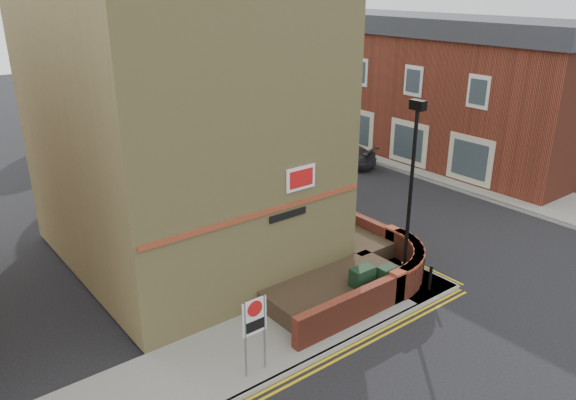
# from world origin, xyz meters

# --- Properties ---
(ground) EXTENTS (120.00, 120.00, 0.00)m
(ground) POSITION_xyz_m (0.00, 0.00, 0.00)
(ground) COLOR black
(ground) RESTS_ON ground
(pavement_corner) EXTENTS (13.00, 3.00, 0.12)m
(pavement_corner) POSITION_xyz_m (-3.50, 1.50, 0.06)
(pavement_corner) COLOR gray
(pavement_corner) RESTS_ON ground
(pavement_main) EXTENTS (2.00, 32.00, 0.12)m
(pavement_main) POSITION_xyz_m (2.00, 16.00, 0.06)
(pavement_main) COLOR gray
(pavement_main) RESTS_ON ground
(pavement_far) EXTENTS (4.00, 40.00, 0.12)m
(pavement_far) POSITION_xyz_m (13.00, 13.00, 0.06)
(pavement_far) COLOR gray
(pavement_far) RESTS_ON ground
(kerb_side) EXTENTS (13.00, 0.15, 0.12)m
(kerb_side) POSITION_xyz_m (-3.50, 0.00, 0.06)
(kerb_side) COLOR gray
(kerb_side) RESTS_ON ground
(kerb_main_near) EXTENTS (0.15, 32.00, 0.12)m
(kerb_main_near) POSITION_xyz_m (3.00, 16.00, 0.06)
(kerb_main_near) COLOR gray
(kerb_main_near) RESTS_ON ground
(kerb_main_far) EXTENTS (0.15, 40.00, 0.12)m
(kerb_main_far) POSITION_xyz_m (11.00, 13.00, 0.06)
(kerb_main_far) COLOR gray
(kerb_main_far) RESTS_ON ground
(yellow_lines_side) EXTENTS (13.00, 0.28, 0.01)m
(yellow_lines_side) POSITION_xyz_m (-3.50, -0.25, 0.01)
(yellow_lines_side) COLOR gold
(yellow_lines_side) RESTS_ON ground
(yellow_lines_main) EXTENTS (0.28, 32.00, 0.01)m
(yellow_lines_main) POSITION_xyz_m (3.25, 16.00, 0.01)
(yellow_lines_main) COLOR gold
(yellow_lines_main) RESTS_ON ground
(corner_building) EXTENTS (8.95, 10.40, 13.60)m
(corner_building) POSITION_xyz_m (-2.84, 8.00, 6.23)
(corner_building) COLOR tan
(corner_building) RESTS_ON ground
(garden_wall) EXTENTS (6.80, 6.00, 1.20)m
(garden_wall) POSITION_xyz_m (0.00, 2.50, 0.00)
(garden_wall) COLOR maroon
(garden_wall) RESTS_ON ground
(lamppost) EXTENTS (0.25, 0.50, 6.30)m
(lamppost) POSITION_xyz_m (1.60, 1.20, 3.34)
(lamppost) COLOR black
(lamppost) RESTS_ON pavement_corner
(utility_cabinet_large) EXTENTS (0.80, 0.45, 1.20)m
(utility_cabinet_large) POSITION_xyz_m (-0.30, 1.30, 0.72)
(utility_cabinet_large) COLOR black
(utility_cabinet_large) RESTS_ON pavement_corner
(utility_cabinet_small) EXTENTS (0.55, 0.40, 1.10)m
(utility_cabinet_small) POSITION_xyz_m (0.50, 1.00, 0.67)
(utility_cabinet_small) COLOR black
(utility_cabinet_small) RESTS_ON pavement_corner
(bollard_near) EXTENTS (0.11, 0.11, 0.90)m
(bollard_near) POSITION_xyz_m (2.00, 0.40, 0.57)
(bollard_near) COLOR black
(bollard_near) RESTS_ON pavement_corner
(bollard_far) EXTENTS (0.11, 0.11, 0.90)m
(bollard_far) POSITION_xyz_m (2.60, 1.20, 0.57)
(bollard_far) COLOR black
(bollard_far) RESTS_ON pavement_corner
(zone_sign) EXTENTS (0.72, 0.07, 2.20)m
(zone_sign) POSITION_xyz_m (-5.00, 0.50, 1.64)
(zone_sign) COLOR slate
(zone_sign) RESTS_ON pavement_corner
(far_terrace) EXTENTS (5.40, 30.40, 8.00)m
(far_terrace) POSITION_xyz_m (14.50, 17.00, 4.04)
(far_terrace) COLOR maroon
(far_terrace) RESTS_ON ground
(far_terrace_cream) EXTENTS (5.40, 12.40, 8.00)m
(far_terrace_cream) POSITION_xyz_m (14.50, 38.00, 4.05)
(far_terrace_cream) COLOR beige
(far_terrace_cream) RESTS_ON ground
(tree_near) EXTENTS (3.64, 3.65, 6.70)m
(tree_near) POSITION_xyz_m (2.00, 14.05, 4.70)
(tree_near) COLOR #382B1E
(tree_near) RESTS_ON pavement_main
(tree_mid) EXTENTS (4.03, 4.03, 7.42)m
(tree_mid) POSITION_xyz_m (2.00, 22.05, 5.20)
(tree_mid) COLOR #382B1E
(tree_mid) RESTS_ON pavement_main
(tree_far) EXTENTS (3.81, 3.81, 7.00)m
(tree_far) POSITION_xyz_m (2.00, 30.05, 4.91)
(tree_far) COLOR #382B1E
(tree_far) RESTS_ON pavement_main
(traffic_light_assembly) EXTENTS (0.20, 0.16, 4.20)m
(traffic_light_assembly) POSITION_xyz_m (2.40, 25.00, 2.78)
(traffic_light_assembly) COLOR black
(traffic_light_assembly) RESTS_ON pavement_main
(silver_car_near) EXTENTS (2.53, 4.46, 1.39)m
(silver_car_near) POSITION_xyz_m (5.00, 14.65, 0.70)
(silver_car_near) COLOR #96999D
(silver_car_near) RESTS_ON ground
(red_car_main) EXTENTS (3.61, 5.32, 1.35)m
(red_car_main) POSITION_xyz_m (4.77, 18.94, 0.68)
(red_car_main) COLOR maroon
(red_car_main) RESTS_ON ground
(grey_car_far) EXTENTS (3.04, 4.67, 1.26)m
(grey_car_far) POSITION_xyz_m (9.19, 12.66, 0.63)
(grey_car_far) COLOR #2B2A2F
(grey_car_far) RESTS_ON ground
(silver_car_far) EXTENTS (2.47, 4.56, 1.47)m
(silver_car_far) POSITION_xyz_m (9.00, 16.46, 0.74)
(silver_car_far) COLOR #ABAFB3
(silver_car_far) RESTS_ON ground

